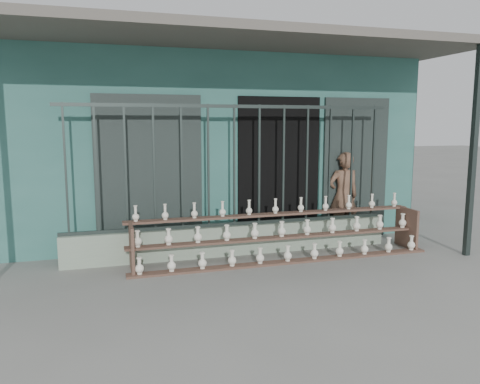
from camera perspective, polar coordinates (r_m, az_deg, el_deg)
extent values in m
plane|color=slate|center=(6.00, 2.79, -10.84)|extent=(60.00, 60.00, 0.00)
cube|color=#326961|center=(9.83, -5.56, 6.14)|extent=(7.00, 5.00, 3.20)
cube|color=black|center=(7.73, 4.66, 2.59)|extent=(1.40, 0.12, 2.40)
cube|color=#1E2825|center=(7.20, -11.01, 2.04)|extent=(1.60, 0.08, 2.40)
cube|color=#1E2825|center=(8.30, 13.81, 2.77)|extent=(1.20, 0.08, 2.40)
cube|color=#59544C|center=(6.91, -0.50, 18.17)|extent=(7.40, 2.00, 0.12)
cube|color=#283330|center=(7.68, 26.56, 4.33)|extent=(0.08, 0.08, 3.10)
cube|color=#8EA38B|center=(7.12, -0.70, -5.84)|extent=(5.00, 0.20, 0.45)
cube|color=#283330|center=(6.68, -20.49, 2.49)|extent=(0.03, 0.03, 1.80)
cube|color=#283330|center=(6.67, -17.13, 2.63)|extent=(0.03, 0.03, 1.80)
cube|color=#283330|center=(6.68, -13.77, 2.77)|extent=(0.03, 0.03, 1.80)
cube|color=#283330|center=(6.71, -10.42, 2.90)|extent=(0.03, 0.03, 1.80)
cube|color=#283330|center=(6.76, -7.12, 3.01)|extent=(0.03, 0.03, 1.80)
cube|color=#283330|center=(6.84, -3.87, 3.12)|extent=(0.03, 0.03, 1.80)
cube|color=#283330|center=(6.93, -0.71, 3.21)|extent=(0.03, 0.03, 1.80)
cube|color=#283330|center=(7.05, 2.35, 3.29)|extent=(0.03, 0.03, 1.80)
cube|color=#283330|center=(7.19, 5.31, 3.35)|extent=(0.03, 0.03, 1.80)
cube|color=#283330|center=(7.34, 8.15, 3.41)|extent=(0.03, 0.03, 1.80)
cube|color=#283330|center=(7.52, 10.87, 3.46)|extent=(0.03, 0.03, 1.80)
cube|color=#283330|center=(7.70, 13.46, 3.49)|extent=(0.03, 0.03, 1.80)
cube|color=#283330|center=(7.91, 15.92, 3.52)|extent=(0.03, 0.03, 1.80)
cube|color=#283330|center=(6.91, -0.73, 10.41)|extent=(5.00, 0.04, 0.05)
cube|color=#283330|center=(7.07, -0.70, -3.88)|extent=(5.00, 0.04, 0.05)
cube|color=brown|center=(6.78, 5.82, -8.46)|extent=(4.50, 0.18, 0.03)
cube|color=brown|center=(6.92, 5.06, -5.52)|extent=(4.50, 0.18, 0.03)
cube|color=brown|center=(7.09, 4.35, -2.71)|extent=(4.50, 0.18, 0.03)
cube|color=brown|center=(6.46, -13.07, -6.67)|extent=(0.04, 0.55, 0.64)
cube|color=brown|center=(7.96, 19.64, -4.12)|extent=(0.04, 0.55, 0.64)
imported|color=brown|center=(8.13, 12.47, -0.50)|extent=(0.57, 0.39, 1.50)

